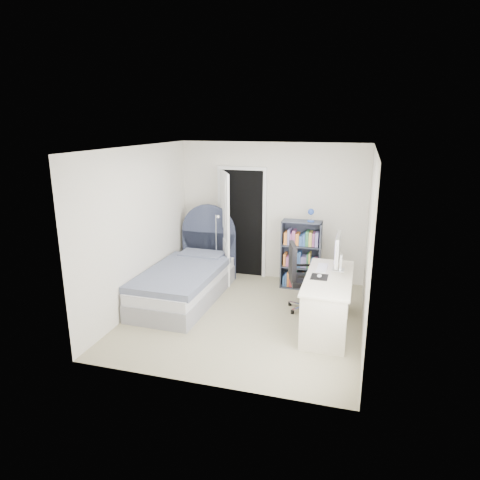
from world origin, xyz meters
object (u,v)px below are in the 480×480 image
(nightstand, at_px, (210,255))
(office_chair, at_px, (300,274))
(floor_lamp, at_px, (217,255))
(bookcase, at_px, (301,257))
(bed, at_px, (187,279))
(desk, at_px, (328,300))

(nightstand, xyz_separation_m, office_chair, (1.88, -1.12, 0.20))
(nightstand, xyz_separation_m, floor_lamp, (0.26, -0.35, 0.13))
(bookcase, relative_size, office_chair, 1.34)
(floor_lamp, bearing_deg, bed, -107.98)
(floor_lamp, height_order, bookcase, bookcase)
(bed, relative_size, floor_lamp, 1.80)
(nightstand, xyz_separation_m, desk, (2.34, -1.60, 0.03))
(floor_lamp, xyz_separation_m, office_chair, (1.62, -0.78, 0.07))
(bed, height_order, bookcase, bookcase)
(bed, xyz_separation_m, floor_lamp, (0.26, 0.80, 0.20))
(desk, bearing_deg, bookcase, 112.59)
(nightstand, distance_m, desk, 2.84)
(nightstand, bearing_deg, bed, -89.71)
(bed, height_order, nightstand, bed)
(bed, bearing_deg, nightstand, 90.29)
(floor_lamp, distance_m, desk, 2.43)
(nightstand, relative_size, office_chair, 0.55)
(bookcase, bearing_deg, bed, -151.60)
(nightstand, distance_m, floor_lamp, 0.45)
(nightstand, distance_m, bookcase, 1.78)
(bookcase, distance_m, desk, 1.53)
(desk, relative_size, office_chair, 1.48)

